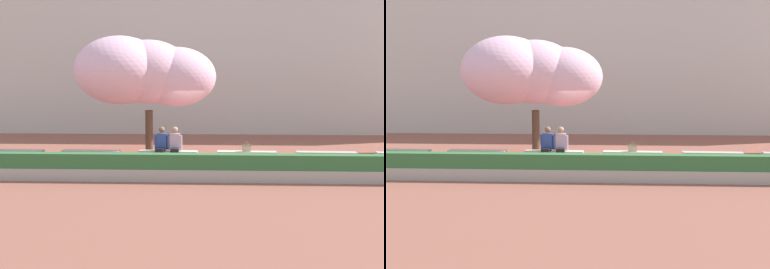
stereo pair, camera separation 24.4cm
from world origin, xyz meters
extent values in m
plane|color=#8E5142|center=(0.00, 0.00, 0.00)|extent=(100.00, 100.00, 0.00)
cube|color=beige|center=(0.00, 10.86, 4.86)|extent=(31.20, 4.00, 9.73)
cube|color=#ADA89E|center=(-6.79, 0.00, 0.40)|extent=(2.05, 0.50, 0.10)
cube|color=#ADA89E|center=(-5.94, -0.03, 0.17)|extent=(0.25, 0.35, 0.35)
cube|color=#ADA89E|center=(-4.07, 0.00, 0.40)|extent=(2.05, 0.50, 0.10)
cube|color=#ADA89E|center=(-4.92, 0.03, 0.17)|extent=(0.25, 0.35, 0.35)
cube|color=#ADA89E|center=(-3.23, -0.03, 0.17)|extent=(0.25, 0.35, 0.35)
cube|color=#ADA89E|center=(-1.36, 0.00, 0.40)|extent=(2.05, 0.50, 0.10)
cube|color=#ADA89E|center=(-2.20, 0.03, 0.17)|extent=(0.25, 0.35, 0.35)
cube|color=#ADA89E|center=(-0.51, -0.03, 0.17)|extent=(0.25, 0.35, 0.35)
cube|color=#ADA89E|center=(1.36, 0.00, 0.40)|extent=(2.05, 0.50, 0.10)
cube|color=#ADA89E|center=(0.51, 0.03, 0.17)|extent=(0.25, 0.35, 0.35)
cube|color=#ADA89E|center=(2.20, -0.03, 0.17)|extent=(0.25, 0.35, 0.35)
cube|color=#ADA89E|center=(4.07, 0.00, 0.40)|extent=(2.05, 0.50, 0.10)
cube|color=#ADA89E|center=(3.23, 0.03, 0.17)|extent=(0.25, 0.35, 0.35)
cube|color=#ADA89E|center=(4.92, -0.03, 0.17)|extent=(0.25, 0.35, 0.35)
cube|color=#ADA89E|center=(5.94, 0.03, 0.17)|extent=(0.25, 0.35, 0.35)
cube|color=black|center=(-1.73, -0.40, 0.03)|extent=(0.13, 0.23, 0.06)
cylinder|color=black|center=(-1.73, -0.35, 0.24)|extent=(0.10, 0.10, 0.42)
cube|color=black|center=(-1.55, -0.43, 0.03)|extent=(0.13, 0.23, 0.06)
cylinder|color=black|center=(-1.55, -0.37, 0.24)|extent=(0.10, 0.10, 0.42)
cube|color=black|center=(-1.61, -0.18, 0.51)|extent=(0.33, 0.43, 0.12)
cube|color=#2D4289|center=(-1.59, 0.04, 0.78)|extent=(0.37, 0.26, 0.54)
sphere|color=brown|center=(-1.59, 0.04, 1.19)|extent=(0.21, 0.21, 0.21)
cylinder|color=#2D4289|center=(-1.80, 0.05, 0.74)|extent=(0.09, 0.09, 0.50)
cylinder|color=#2D4289|center=(-1.38, -0.01, 0.74)|extent=(0.09, 0.09, 0.50)
cube|color=black|center=(-1.21, -0.42, 0.03)|extent=(0.11, 0.22, 0.06)
cylinder|color=black|center=(-1.21, -0.36, 0.24)|extent=(0.10, 0.10, 0.42)
cube|color=black|center=(-1.03, -0.42, 0.03)|extent=(0.11, 0.22, 0.06)
cylinder|color=black|center=(-1.03, -0.36, 0.24)|extent=(0.10, 0.10, 0.42)
cube|color=black|center=(-1.12, -0.18, 0.51)|extent=(0.29, 0.41, 0.12)
cube|color=#B293A8|center=(-1.13, 0.04, 0.78)|extent=(0.35, 0.23, 0.54)
sphere|color=#A37556|center=(-1.13, 0.04, 1.19)|extent=(0.21, 0.21, 0.21)
cylinder|color=#B293A8|center=(-1.34, 0.01, 0.74)|extent=(0.09, 0.09, 0.50)
cylinder|color=#B293A8|center=(-0.92, 0.03, 0.74)|extent=(0.09, 0.09, 0.50)
cube|color=tan|center=(1.35, 0.00, 0.56)|extent=(0.30, 0.14, 0.22)
cube|color=gray|center=(1.35, 0.00, 0.65)|extent=(0.30, 0.15, 0.04)
torus|color=#807259|center=(1.35, 0.00, 0.72)|extent=(0.14, 0.02, 0.14)
cylinder|color=#513828|center=(-2.26, 1.86, 0.86)|extent=(0.29, 0.29, 1.73)
ellipsoid|color=#EFB7D1|center=(-2.26, 1.86, 3.18)|extent=(3.18, 2.96, 2.39)
ellipsoid|color=#EFB7D1|center=(-3.31, 1.70, 3.24)|extent=(3.40, 3.67, 2.55)
ellipsoid|color=#EFB7D1|center=(-1.21, 1.98, 2.99)|extent=(2.99, 2.75, 2.24)
cube|color=#ADA89E|center=(0.00, -2.95, 0.18)|extent=(20.38, 0.50, 0.36)
cube|color=#336B38|center=(0.00, -2.95, 0.58)|extent=(20.28, 0.44, 0.44)
camera|label=1|loc=(0.33, -18.27, 3.15)|focal=50.00mm
camera|label=2|loc=(0.57, -18.25, 3.15)|focal=50.00mm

